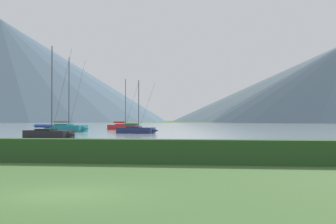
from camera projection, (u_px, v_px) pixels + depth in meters
The scene contains 7 objects.
ground_plane at pixel (62, 195), 15.46m from camera, with size 1000.00×1000.00×0.00m, color #3D602D.
harbor_water at pixel (219, 126), 151.14m from camera, with size 320.00×246.00×0.00m, color #8C9EA3.
hedge_line at pixel (134, 151), 26.36m from camera, with size 80.00×1.20×1.29m, color #284C23.
sailboat_slip_1 at pixel (66, 128), 88.29m from camera, with size 9.01×5.00×13.26m.
sailboat_slip_3 at pixel (49, 133), 58.76m from camera, with size 7.25×4.05×11.03m.
sailboat_slip_4 at pixel (124, 127), 106.59m from camera, with size 7.70×3.21×10.95m.
sailboat_slip_6 at pixel (136, 130), 79.48m from camera, with size 7.14×3.36×8.58m.
Camera 1 is at (5.42, -14.89, 2.39)m, focal length 52.78 mm.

